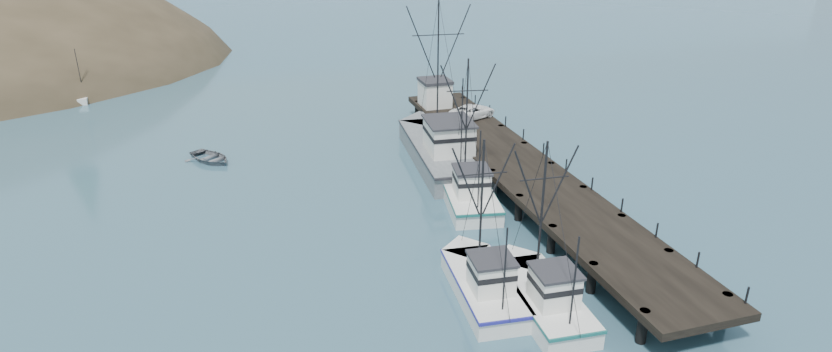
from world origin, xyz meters
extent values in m
plane|color=#2D5164|center=(0.00, 0.00, 0.00)|extent=(400.00, 400.00, 0.00)
cube|color=black|center=(14.00, 16.00, 1.75)|extent=(6.00, 44.00, 0.50)
cylinder|color=black|center=(11.40, -4.00, 1.00)|extent=(0.56, 0.56, 2.00)
cylinder|color=black|center=(16.60, -4.00, 1.00)|extent=(0.56, 0.56, 2.00)
cylinder|color=black|center=(11.40, 1.00, 1.00)|extent=(0.56, 0.56, 2.00)
cylinder|color=black|center=(16.60, 1.00, 1.00)|extent=(0.56, 0.56, 2.00)
cylinder|color=black|center=(11.40, 6.00, 1.00)|extent=(0.56, 0.56, 2.00)
cylinder|color=black|center=(16.60, 6.00, 1.00)|extent=(0.56, 0.56, 2.00)
cylinder|color=black|center=(11.40, 11.00, 1.00)|extent=(0.56, 0.56, 2.00)
cylinder|color=black|center=(16.60, 11.00, 1.00)|extent=(0.56, 0.56, 2.00)
cylinder|color=black|center=(11.40, 16.00, 1.00)|extent=(0.56, 0.56, 2.00)
cylinder|color=black|center=(16.60, 16.00, 1.00)|extent=(0.56, 0.56, 2.00)
cylinder|color=black|center=(11.40, 21.00, 1.00)|extent=(0.56, 0.56, 2.00)
cylinder|color=black|center=(16.60, 21.00, 1.00)|extent=(0.56, 0.56, 2.00)
cylinder|color=black|center=(11.40, 26.00, 1.00)|extent=(0.56, 0.56, 2.00)
cylinder|color=black|center=(16.60, 26.00, 1.00)|extent=(0.56, 0.56, 2.00)
cylinder|color=black|center=(11.40, 31.00, 1.00)|extent=(0.56, 0.56, 2.00)
cylinder|color=black|center=(16.60, 31.00, 1.00)|extent=(0.56, 0.56, 2.00)
cylinder|color=black|center=(11.40, 36.00, 1.00)|extent=(0.56, 0.56, 2.00)
cylinder|color=black|center=(16.60, 36.00, 1.00)|extent=(0.56, 0.56, 2.00)
cube|color=beige|center=(-34.00, 62.00, 1.40)|extent=(4.00, 5.00, 2.80)
cube|color=white|center=(-23.80, 53.83, 0.30)|extent=(1.00, 3.50, 0.90)
cylinder|color=black|center=(-23.80, 53.83, 3.20)|extent=(0.08, 0.08, 6.00)
cube|color=white|center=(-34.38, 61.52, 0.30)|extent=(1.00, 3.50, 0.90)
cube|color=white|center=(-28.65, 60.15, 0.30)|extent=(1.00, 3.50, 0.90)
cylinder|color=black|center=(-28.65, 60.15, 3.20)|extent=(0.08, 0.08, 6.00)
cube|color=white|center=(7.84, 0.14, 0.45)|extent=(3.64, 8.28, 1.60)
cube|color=white|center=(8.08, 4.19, 0.45)|extent=(3.16, 3.16, 1.60)
cube|color=#155755|center=(7.84, 0.14, 1.15)|extent=(3.71, 8.49, 0.18)
cube|color=silver|center=(7.78, -0.90, 2.20)|extent=(2.35, 2.41, 1.90)
cube|color=#26262B|center=(7.78, -0.90, 3.23)|extent=(2.55, 2.63, 0.16)
cylinder|color=black|center=(7.92, 1.38, 5.54)|extent=(0.14, 0.14, 8.59)
cylinder|color=black|center=(7.66, -2.97, 3.83)|extent=(0.10, 0.10, 5.15)
cube|color=white|center=(5.09, 2.30, 0.45)|extent=(3.84, 8.18, 1.60)
cube|color=white|center=(5.42, 6.26, 0.45)|extent=(3.19, 3.19, 1.60)
cube|color=navy|center=(5.09, 2.30, 1.15)|extent=(3.92, 8.39, 0.18)
cube|color=silver|center=(5.01, 1.29, 2.20)|extent=(2.42, 2.42, 1.90)
cube|color=#26262B|center=(5.01, 1.29, 3.23)|extent=(2.63, 2.64, 0.16)
cylinder|color=black|center=(5.19, 3.52, 5.37)|extent=(0.14, 0.14, 8.24)
cylinder|color=black|center=(4.84, -0.74, 3.72)|extent=(0.10, 0.10, 4.95)
cube|color=white|center=(8.96, 14.91, 0.45)|extent=(5.03, 9.57, 1.60)
cube|color=white|center=(9.75, 19.40, 0.45)|extent=(3.45, 3.45, 1.60)
cube|color=#155753|center=(8.96, 14.91, 1.15)|extent=(5.14, 9.82, 0.18)
cube|color=silver|center=(8.76, 13.76, 2.20)|extent=(2.86, 2.95, 1.90)
cube|color=#26262B|center=(8.76, 13.76, 3.23)|extent=(3.11, 3.22, 0.16)
cylinder|color=black|center=(9.20, 16.29, 6.11)|extent=(0.14, 0.14, 9.73)
cylinder|color=black|center=(8.35, 11.46, 4.17)|extent=(0.10, 0.10, 5.84)
cube|color=slate|center=(9.82, 23.22, 0.75)|extent=(6.36, 15.10, 2.20)
cube|color=slate|center=(10.46, 30.55, 0.75)|extent=(5.09, 5.09, 2.20)
cube|color=black|center=(9.82, 23.22, 1.75)|extent=(6.50, 15.49, 0.18)
cube|color=silver|center=(9.66, 21.34, 3.15)|extent=(3.92, 4.44, 2.60)
cube|color=#26262B|center=(9.66, 21.34, 4.53)|extent=(4.26, 4.85, 0.16)
cylinder|color=black|center=(10.02, 25.47, 7.95)|extent=(0.14, 0.14, 12.21)
cylinder|color=black|center=(9.33, 17.58, 5.51)|extent=(0.10, 0.10, 7.32)
cube|color=silver|center=(12.68, 34.00, 3.25)|extent=(2.80, 3.00, 2.50)
cube|color=#26262B|center=(12.68, 34.00, 4.65)|extent=(3.00, 3.20, 0.30)
imported|color=white|center=(14.84, 28.92, 2.68)|extent=(5.38, 3.99, 1.36)
imported|color=slate|center=(-10.02, 29.89, 0.00)|extent=(5.46, 5.83, 0.98)
camera|label=1|loc=(-8.28, -27.49, 21.55)|focal=28.00mm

